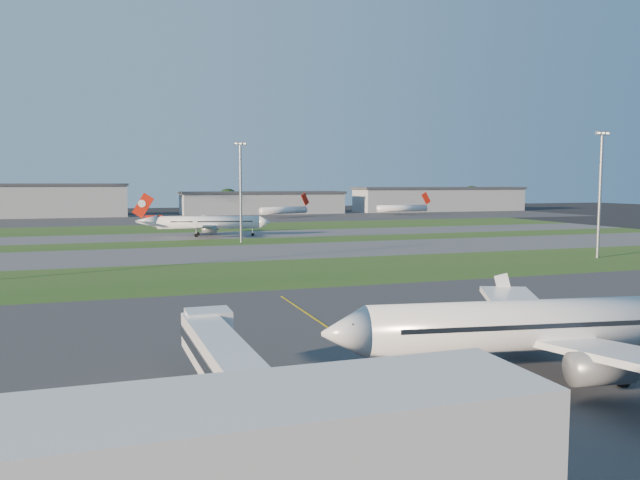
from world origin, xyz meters
name	(u,v)px	position (x,y,z in m)	size (l,w,h in m)	color
ground	(314,359)	(0.00, 0.00, 0.00)	(700.00, 700.00, 0.00)	black
apron_near	(314,359)	(0.00, 0.00, 0.01)	(300.00, 70.00, 0.01)	#333335
grass_strip_a	(218,276)	(0.00, 52.00, 0.01)	(300.00, 34.00, 0.01)	#29501A
taxiway_a	(194,254)	(0.00, 85.00, 0.01)	(300.00, 32.00, 0.01)	#515154
grass_strip_b	(182,244)	(0.00, 110.00, 0.01)	(300.00, 18.00, 0.01)	#29501A
taxiway_b	(173,237)	(0.00, 132.00, 0.01)	(300.00, 26.00, 0.01)	#515154
grass_strip_c	(164,229)	(0.00, 165.00, 0.01)	(300.00, 40.00, 0.01)	#29501A
apron_far	(153,219)	(0.00, 225.00, 0.01)	(400.00, 80.00, 0.01)	#333335
yellow_line	(367,354)	(5.00, 0.00, 0.00)	(0.25, 60.00, 0.02)	gold
jet_bridge	(235,377)	(-9.81, -15.24, 4.01)	(4.20, 26.90, 6.20)	silver
airliner_parked	(565,325)	(16.97, -11.31, 4.25)	(38.65, 32.56, 12.11)	white
airliner_taxiing	(208,223)	(9.47, 129.50, 3.95)	(35.64, 29.92, 11.25)	white
mini_jet_near	(284,210)	(56.39, 218.70, 3.28)	(26.47, 14.25, 9.48)	white
mini_jet_far	(402,208)	(116.44, 222.29, 3.28)	(28.60, 3.40, 9.48)	white
light_mast_centre	(241,185)	(15.00, 108.00, 14.81)	(3.20, 0.70, 25.80)	gray
light_mast_east	(600,186)	(78.00, 52.00, 14.81)	(3.20, 0.70, 25.80)	gray
hangar_west	(46,200)	(-45.00, 255.00, 7.64)	(71.40, 23.00, 15.20)	#969A9E
hangar_east	(263,203)	(55.00, 255.00, 5.64)	(81.60, 23.00, 11.20)	#969A9E
hangar_far_east	(440,199)	(155.00, 255.00, 6.64)	(96.90, 23.00, 13.20)	#969A9E
tree_mid_west	(105,203)	(-20.00, 266.00, 5.84)	(9.90, 9.90, 10.80)	black
tree_mid_east	(228,200)	(40.00, 269.00, 6.81)	(11.55, 11.55, 12.60)	black
tree_east	(364,200)	(115.00, 267.00, 6.16)	(10.45, 10.45, 11.40)	black
tree_far_east	(471,197)	(185.00, 271.00, 7.46)	(12.65, 12.65, 13.80)	black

